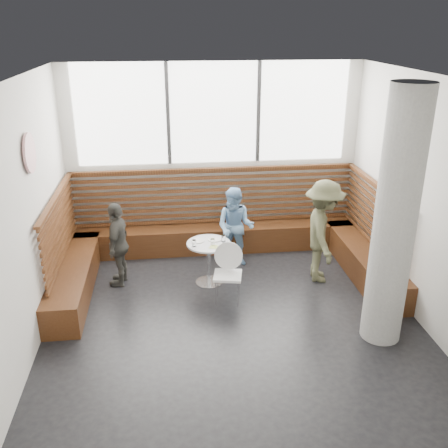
{
  "coord_description": "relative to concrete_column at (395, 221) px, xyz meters",
  "views": [
    {
      "loc": [
        -0.8,
        -5.79,
        3.8
      ],
      "look_at": [
        0.0,
        1.0,
        1.0
      ],
      "focal_mm": 40.0,
      "sensor_mm": 36.0,
      "label": 1
    }
  ],
  "objects": [
    {
      "name": "cafe_chair",
      "position": [
        -1.86,
        1.13,
        -1.1
      ],
      "size": [
        0.41,
        0.4,
        0.86
      ],
      "rotation": [
        0.0,
        0.0,
        -0.2
      ],
      "color": "white",
      "rests_on": "ground"
    },
    {
      "name": "concrete_column",
      "position": [
        0.0,
        0.0,
        0.0
      ],
      "size": [
        0.5,
        0.5,
        3.2
      ],
      "primitive_type": "cylinder",
      "color": "gray",
      "rests_on": "ground"
    },
    {
      "name": "glass_left",
      "position": [
        -2.3,
        1.54,
        -0.86
      ],
      "size": [
        0.06,
        0.06,
        0.1
      ],
      "primitive_type": "cylinder",
      "color": "white",
      "rests_on": "cafe_table"
    },
    {
      "name": "wall_art",
      "position": [
        -4.31,
        1.0,
        0.7
      ],
      "size": [
        0.03,
        0.5,
        0.5
      ],
      "primitive_type": "cylinder",
      "rotation": [
        0.0,
        1.57,
        0.0
      ],
      "color": "white",
      "rests_on": "room"
    },
    {
      "name": "booth",
      "position": [
        -1.85,
        2.37,
        -1.19
      ],
      "size": [
        5.0,
        2.5,
        1.44
      ],
      "color": "#3F220F",
      "rests_on": "ground"
    },
    {
      "name": "glass_mid",
      "position": [
        -2.03,
        1.55,
        -0.86
      ],
      "size": [
        0.06,
        0.06,
        0.1
      ],
      "primitive_type": "cylinder",
      "color": "white",
      "rests_on": "cafe_table"
    },
    {
      "name": "plate_far",
      "position": [
        -1.98,
        1.74,
        -0.91
      ],
      "size": [
        0.21,
        0.21,
        0.01
      ],
      "primitive_type": "cylinder",
      "color": "white",
      "rests_on": "cafe_table"
    },
    {
      "name": "glass_right",
      "position": [
        -1.85,
        1.67,
        -0.86
      ],
      "size": [
        0.06,
        0.06,
        0.1
      ],
      "primitive_type": "cylinder",
      "color": "white",
      "rests_on": "cafe_table"
    },
    {
      "name": "child_back",
      "position": [
        -1.58,
        2.27,
        -0.94
      ],
      "size": [
        0.78,
        0.7,
        1.32
      ],
      "primitive_type": "imported",
      "rotation": [
        0.0,
        0.0,
        -0.38
      ],
      "color": "#7AA8D4",
      "rests_on": "ground"
    },
    {
      "name": "child_left",
      "position": [
        -3.44,
        1.82,
        -0.94
      ],
      "size": [
        0.46,
        0.82,
        1.32
      ],
      "primitive_type": "imported",
      "rotation": [
        0.0,
        0.0,
        -1.76
      ],
      "color": "#42423C",
      "rests_on": "ground"
    },
    {
      "name": "room",
      "position": [
        -1.85,
        0.6,
        0.0
      ],
      "size": [
        5.0,
        5.0,
        3.2
      ],
      "color": "silver",
      "rests_on": "ground"
    },
    {
      "name": "cafe_table",
      "position": [
        -2.08,
        1.64,
        -1.11
      ],
      "size": [
        0.67,
        0.67,
        0.69
      ],
      "color": "silver",
      "rests_on": "ground"
    },
    {
      "name": "plate_near",
      "position": [
        -2.24,
        1.72,
        -0.91
      ],
      "size": [
        0.2,
        0.2,
        0.01
      ],
      "primitive_type": "cylinder",
      "color": "white",
      "rests_on": "cafe_table"
    },
    {
      "name": "menu_card",
      "position": [
        -1.99,
        1.48,
        -0.91
      ],
      "size": [
        0.22,
        0.19,
        0.0
      ],
      "primitive_type": "cube",
      "rotation": [
        0.0,
        0.0,
        -0.42
      ],
      "color": "#A5C64C",
      "rests_on": "cafe_table"
    },
    {
      "name": "adult_man",
      "position": [
        -0.33,
        1.59,
        -0.79
      ],
      "size": [
        0.76,
        1.13,
        1.61
      ],
      "primitive_type": "imported",
      "rotation": [
        0.0,
        0.0,
        1.41
      ],
      "color": "#515337",
      "rests_on": "ground"
    }
  ]
}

